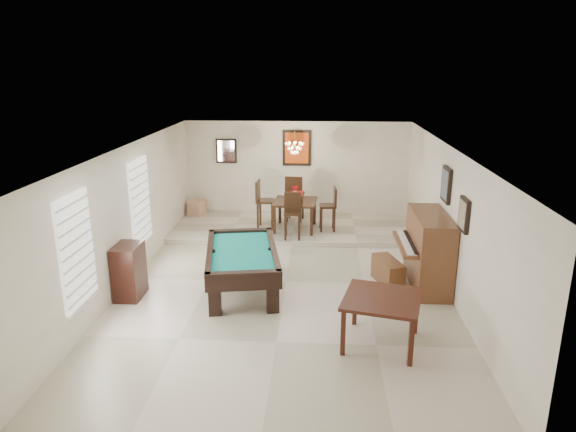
# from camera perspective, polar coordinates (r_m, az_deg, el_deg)

# --- Properties ---
(ground_plane) EXTENTS (6.00, 9.00, 0.02)m
(ground_plane) POSITION_cam_1_polar(r_m,az_deg,el_deg) (10.01, -0.21, -7.36)
(ground_plane) COLOR beige
(wall_back) EXTENTS (6.00, 0.04, 2.60)m
(wall_back) POSITION_cam_1_polar(r_m,az_deg,el_deg) (13.92, 0.98, 5.16)
(wall_back) COLOR silver
(wall_back) RESTS_ON ground_plane
(wall_front) EXTENTS (6.00, 0.04, 2.60)m
(wall_front) POSITION_cam_1_polar(r_m,az_deg,el_deg) (5.42, -3.39, -13.93)
(wall_front) COLOR silver
(wall_front) RESTS_ON ground_plane
(wall_left) EXTENTS (0.04, 9.00, 2.60)m
(wall_left) POSITION_cam_1_polar(r_m,az_deg,el_deg) (10.19, -17.30, 0.14)
(wall_left) COLOR silver
(wall_left) RESTS_ON ground_plane
(wall_right) EXTENTS (0.04, 9.00, 2.60)m
(wall_right) POSITION_cam_1_polar(r_m,az_deg,el_deg) (9.83, 17.50, -0.46)
(wall_right) COLOR silver
(wall_right) RESTS_ON ground_plane
(ceiling) EXTENTS (6.00, 9.00, 0.04)m
(ceiling) POSITION_cam_1_polar(r_m,az_deg,el_deg) (9.26, -0.23, 7.57)
(ceiling) COLOR white
(ceiling) RESTS_ON wall_back
(dining_step) EXTENTS (6.00, 2.50, 0.12)m
(dining_step) POSITION_cam_1_polar(r_m,az_deg,el_deg) (13.02, 0.71, -1.29)
(dining_step) COLOR beige
(dining_step) RESTS_ON ground_plane
(window_left_front) EXTENTS (0.06, 1.00, 1.70)m
(window_left_front) POSITION_cam_1_polar(r_m,az_deg,el_deg) (8.23, -22.43, -3.51)
(window_left_front) COLOR white
(window_left_front) RESTS_ON wall_left
(window_left_rear) EXTENTS (0.06, 1.00, 1.70)m
(window_left_rear) POSITION_cam_1_polar(r_m,az_deg,el_deg) (10.70, -16.10, 1.56)
(window_left_rear) COLOR white
(window_left_rear) RESTS_ON wall_left
(pool_table) EXTENTS (1.64, 2.50, 0.77)m
(pool_table) POSITION_cam_1_polar(r_m,az_deg,el_deg) (9.55, -5.10, -6.04)
(pool_table) COLOR black
(pool_table) RESTS_ON ground_plane
(square_table) EXTENTS (1.32, 1.32, 0.76)m
(square_table) POSITION_cam_1_polar(r_m,az_deg,el_deg) (7.91, 10.29, -11.36)
(square_table) COLOR #33150C
(square_table) RESTS_ON ground_plane
(upright_piano) EXTENTS (0.94, 1.67, 1.40)m
(upright_piano) POSITION_cam_1_polar(r_m,az_deg,el_deg) (9.93, 14.44, -3.71)
(upright_piano) COLOR brown
(upright_piano) RESTS_ON ground_plane
(piano_bench) EXTENTS (0.57, 0.92, 0.48)m
(piano_bench) POSITION_cam_1_polar(r_m,az_deg,el_deg) (10.03, 11.04, -6.08)
(piano_bench) COLOR brown
(piano_bench) RESTS_ON ground_plane
(apothecary_chest) EXTENTS (0.44, 0.66, 0.98)m
(apothecary_chest) POSITION_cam_1_polar(r_m,az_deg,el_deg) (9.64, -17.25, -5.88)
(apothecary_chest) COLOR black
(apothecary_chest) RESTS_ON ground_plane
(dining_table) EXTENTS (1.09, 1.09, 0.84)m
(dining_table) POSITION_cam_1_polar(r_m,az_deg,el_deg) (12.59, 0.79, 0.38)
(dining_table) COLOR black
(dining_table) RESTS_ON dining_step
(flower_vase) EXTENTS (0.16, 0.16, 0.27)m
(flower_vase) POSITION_cam_1_polar(r_m,az_deg,el_deg) (12.45, 0.80, 2.84)
(flower_vase) COLOR #A50E10
(flower_vase) RESTS_ON dining_table
(dining_chair_south) EXTENTS (0.40, 0.40, 1.07)m
(dining_chair_south) POSITION_cam_1_polar(r_m,az_deg,el_deg) (11.89, 0.50, -0.04)
(dining_chair_south) COLOR black
(dining_chair_south) RESTS_ON dining_step
(dining_chair_north) EXTENTS (0.50, 0.50, 1.21)m
(dining_chair_north) POSITION_cam_1_polar(r_m,az_deg,el_deg) (13.26, 0.78, 2.02)
(dining_chair_north) COLOR black
(dining_chair_north) RESTS_ON dining_step
(dining_chair_west) EXTENTS (0.47, 0.47, 1.20)m
(dining_chair_west) POSITION_cam_1_polar(r_m,az_deg,el_deg) (12.64, -2.45, 1.26)
(dining_chair_west) COLOR black
(dining_chair_west) RESTS_ON dining_step
(dining_chair_east) EXTENTS (0.42, 0.42, 1.06)m
(dining_chair_east) POSITION_cam_1_polar(r_m,az_deg,el_deg) (12.52, 4.42, 0.75)
(dining_chair_east) COLOR black
(dining_chair_east) RESTS_ON dining_step
(corner_bench) EXTENTS (0.46, 0.53, 0.40)m
(corner_bench) POSITION_cam_1_polar(r_m,az_deg,el_deg) (14.08, -10.06, 0.94)
(corner_bench) COLOR tan
(corner_bench) RESTS_ON dining_step
(chandelier) EXTENTS (0.44, 0.44, 0.60)m
(chandelier) POSITION_cam_1_polar(r_m,az_deg,el_deg) (12.48, 0.74, 8.03)
(chandelier) COLOR #FFE5B2
(chandelier) RESTS_ON ceiling
(back_painting) EXTENTS (0.75, 0.06, 0.95)m
(back_painting) POSITION_cam_1_polar(r_m,az_deg,el_deg) (13.77, 0.99, 7.57)
(back_painting) COLOR #D84C14
(back_painting) RESTS_ON wall_back
(back_mirror) EXTENTS (0.55, 0.06, 0.65)m
(back_mirror) POSITION_cam_1_polar(r_m,az_deg,el_deg) (14.00, -6.87, 7.19)
(back_mirror) COLOR white
(back_mirror) RESTS_ON wall_back
(right_picture_upper) EXTENTS (0.06, 0.55, 0.65)m
(right_picture_upper) POSITION_cam_1_polar(r_m,az_deg,el_deg) (9.96, 17.18, 3.35)
(right_picture_upper) COLOR slate
(right_picture_upper) RESTS_ON wall_right
(right_picture_lower) EXTENTS (0.06, 0.45, 0.55)m
(right_picture_lower) POSITION_cam_1_polar(r_m,az_deg,el_deg) (8.79, 18.97, 0.14)
(right_picture_lower) COLOR gray
(right_picture_lower) RESTS_ON wall_right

